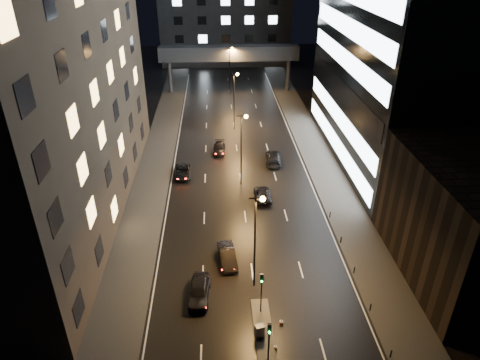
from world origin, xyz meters
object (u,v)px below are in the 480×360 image
(car_away_b, at_px, (227,256))
(utility_cabinet, at_px, (260,332))
(car_toward_b, at_px, (273,158))
(car_away_c, at_px, (183,172))
(car_away_d, at_px, (219,148))
(car_toward_a, at_px, (263,194))
(car_away_a, at_px, (199,291))

(car_away_b, height_order, utility_cabinet, car_away_b)
(car_away_b, distance_m, car_toward_b, 23.92)
(car_away_c, bearing_deg, car_away_d, 52.81)
(car_away_b, distance_m, car_away_d, 26.81)
(car_away_c, bearing_deg, car_toward_b, 12.23)
(car_toward_b, relative_size, utility_cabinet, 4.25)
(car_toward_a, relative_size, car_toward_b, 0.82)
(car_away_d, bearing_deg, car_away_a, -90.73)
(car_away_c, xyz_separation_m, car_toward_b, (13.47, 3.50, 0.15))
(car_away_b, xyz_separation_m, car_toward_b, (7.73, 22.63, 0.06))
(car_away_a, xyz_separation_m, car_away_d, (2.42, 31.79, -0.15))
(car_away_a, distance_m, car_away_d, 31.88)
(car_away_c, height_order, car_away_d, car_away_c)
(car_away_b, xyz_separation_m, utility_cabinet, (2.36, -10.09, 0.05))
(car_toward_a, relative_size, utility_cabinet, 3.49)
(car_away_c, xyz_separation_m, car_toward_a, (10.73, -6.75, -0.02))
(car_away_c, xyz_separation_m, utility_cabinet, (8.09, -29.22, 0.15))
(car_toward_b, bearing_deg, car_away_d, -22.12)
(car_away_a, bearing_deg, car_toward_a, 70.05)
(car_away_b, bearing_deg, car_away_a, -126.25)
(car_toward_a, height_order, utility_cabinet, utility_cabinet)
(car_away_a, distance_m, car_toward_b, 29.55)
(car_away_c, distance_m, car_toward_a, 12.68)
(car_toward_b, xyz_separation_m, utility_cabinet, (-5.38, -32.72, -0.00))
(car_away_a, height_order, car_away_c, car_away_a)
(car_away_a, xyz_separation_m, utility_cabinet, (5.16, -5.11, 0.00))
(car_away_a, relative_size, car_away_c, 1.00)
(car_away_d, distance_m, utility_cabinet, 37.00)
(car_away_d, bearing_deg, utility_cabinet, -82.13)
(car_away_b, bearing_deg, car_away_d, 83.97)
(car_toward_a, distance_m, utility_cabinet, 22.62)
(car_away_d, relative_size, car_toward_b, 0.81)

